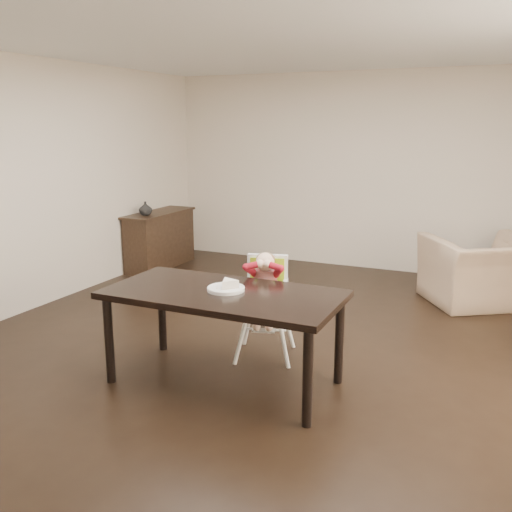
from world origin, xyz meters
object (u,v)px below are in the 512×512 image
at_px(high_chair, 266,283).
at_px(sideboard, 160,239).
at_px(dining_table, 224,301).
at_px(armchair, 484,260).

bearing_deg(high_chair, sideboard, 123.45).
relative_size(dining_table, sideboard, 1.43).
distance_m(dining_table, armchair, 3.45).
height_order(armchair, sideboard, armchair).
distance_m(high_chair, armchair, 2.87).
xyz_separation_m(dining_table, high_chair, (0.08, 0.64, -0.01)).
bearing_deg(armchair, high_chair, 22.24).
bearing_deg(sideboard, high_chair, -41.14).
bearing_deg(armchair, dining_table, 27.32).
xyz_separation_m(high_chair, armchair, (1.64, 2.35, -0.15)).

